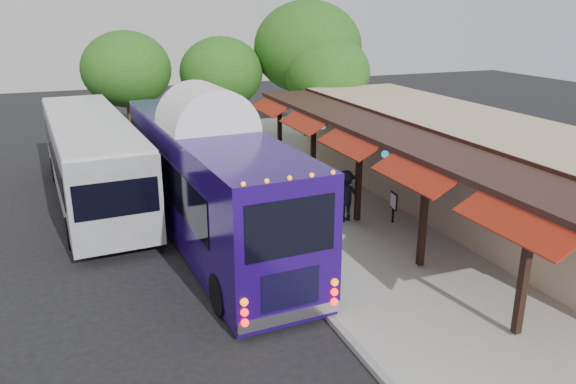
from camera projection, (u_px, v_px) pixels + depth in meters
name	position (u px, v px, depth m)	size (l,w,h in m)	color
ground	(304.00, 293.00, 15.65)	(90.00, 90.00, 0.00)	black
sidewalk	(386.00, 219.00, 20.89)	(10.00, 40.00, 0.15)	#9E9B93
curb	(260.00, 238.00, 19.18)	(0.20, 40.00, 0.16)	gray
station_shelter	(465.00, 164.00, 21.50)	(8.15, 20.00, 3.60)	tan
coach_bus	(209.00, 176.00, 18.63)	(3.47, 13.18, 4.18)	#1F0860
city_bus	(92.00, 157.00, 22.37)	(3.61, 13.02, 3.46)	gray
ped_a	(277.00, 211.00, 18.89)	(0.65, 0.43, 1.79)	black
ped_b	(276.00, 171.00, 23.37)	(0.92, 0.71, 1.89)	black
ped_c	(271.00, 173.00, 23.58)	(0.93, 0.39, 1.59)	black
ped_d	(345.00, 196.00, 20.24)	(1.23, 0.71, 1.90)	black
sign_board	(394.00, 202.00, 20.10)	(0.11, 0.52, 1.14)	black
tree_left	(221.00, 73.00, 31.84)	(4.72, 4.72, 6.05)	#382314
tree_mid	(308.00, 48.00, 32.48)	(6.26, 6.26, 8.01)	#382314
tree_right	(327.00, 73.00, 31.16)	(4.80, 4.80, 6.15)	#382314
tree_far	(126.00, 69.00, 31.44)	(4.99, 4.99, 6.39)	#382314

